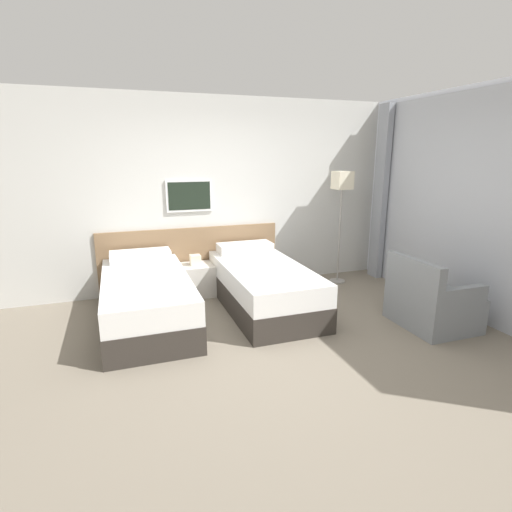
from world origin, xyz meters
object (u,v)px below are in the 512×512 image
object	(u,v)px
nightstand	(196,279)
armchair	(431,304)
bed_near_window	(263,286)
floor_lamp	(342,189)
bed_near_door	(147,299)

from	to	relation	value
nightstand	armchair	distance (m)	3.01
bed_near_window	armchair	bearing A→B (deg)	-35.90
floor_lamp	armchair	distance (m)	2.13
nightstand	floor_lamp	size ratio (longest dim) A/B	0.34
bed_near_window	armchair	world-z (taller)	armchair
bed_near_door	armchair	distance (m)	3.26
bed_near_door	armchair	xyz separation A→B (m)	(3.05, -1.17, -0.02)
bed_near_door	armchair	world-z (taller)	armchair
floor_lamp	bed_near_door	bearing A→B (deg)	-167.89
bed_near_door	nightstand	distance (m)	1.03
bed_near_window	nightstand	xyz separation A→B (m)	(-0.72, 0.74, -0.06)
bed_near_window	floor_lamp	world-z (taller)	floor_lamp
bed_near_door	bed_near_window	size ratio (longest dim) A/B	1.00
nightstand	armchair	world-z (taller)	armchair
bed_near_door	nightstand	size ratio (longest dim) A/B	3.49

